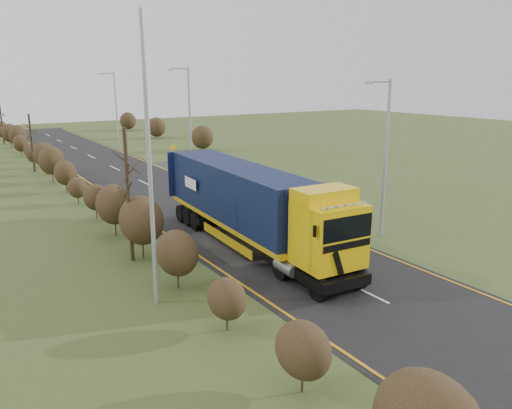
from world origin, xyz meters
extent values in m
plane|color=#3E4C20|center=(0.00, 0.00, 0.00)|extent=(160.00, 160.00, 0.00)
cube|color=black|center=(0.00, 10.00, 0.01)|extent=(8.00, 120.00, 0.02)
cube|color=#2C2A27|center=(6.50, 20.00, 0.01)|extent=(6.00, 18.00, 0.02)
cube|color=#C58C12|center=(-3.70, 10.00, 0.03)|extent=(0.12, 116.00, 0.01)
cube|color=#C58C12|center=(3.70, 10.00, 0.03)|extent=(0.12, 116.00, 0.01)
cube|color=silver|center=(0.00, -4.00, 0.03)|extent=(0.12, 3.00, 0.01)
cube|color=silver|center=(0.00, 4.00, 0.03)|extent=(0.12, 3.00, 0.01)
cube|color=silver|center=(0.00, 12.00, 0.03)|extent=(0.12, 3.00, 0.01)
cube|color=silver|center=(0.00, 20.00, 0.03)|extent=(0.12, 3.00, 0.01)
cube|color=silver|center=(0.00, 28.00, 0.03)|extent=(0.12, 3.00, 0.01)
cube|color=silver|center=(0.00, 36.00, 0.03)|extent=(0.12, 3.00, 0.01)
cube|color=silver|center=(0.00, 44.00, 0.03)|extent=(0.12, 3.00, 0.01)
cube|color=silver|center=(0.00, 52.00, 0.03)|extent=(0.12, 3.00, 0.01)
cube|color=silver|center=(0.00, 60.00, 0.03)|extent=(0.12, 3.00, 0.01)
ellipsoid|color=black|center=(-5.97, -8.00, 1.26)|extent=(1.34, 1.74, 1.54)
ellipsoid|color=black|center=(-6.02, -4.00, 1.14)|extent=(1.21, 1.57, 1.39)
ellipsoid|color=black|center=(-6.00, 0.00, 1.49)|extent=(1.58, 2.06, 1.82)
ellipsoid|color=black|center=(-5.98, 4.00, 1.84)|extent=(1.96, 2.55, 2.25)
ellipsoid|color=black|center=(-6.03, 8.00, 1.72)|extent=(1.83, 2.38, 2.10)
ellipsoid|color=black|center=(-5.95, 12.00, 1.28)|extent=(1.37, 1.78, 1.57)
ellipsoid|color=black|center=(-6.06, 16.00, 1.13)|extent=(1.20, 1.56, 1.38)
ellipsoid|color=black|center=(-5.92, 20.00, 1.46)|extent=(1.55, 2.02, 1.78)
ellipsoid|color=black|center=(-6.09, 24.00, 1.83)|extent=(1.95, 2.53, 2.24)
ellipsoid|color=black|center=(-5.90, 28.00, 1.74)|extent=(1.85, 2.41, 2.13)
ellipsoid|color=black|center=(-6.12, 32.00, 1.31)|extent=(1.40, 1.81, 1.61)
ellipsoid|color=black|center=(-5.87, 36.00, 1.12)|extent=(1.19, 1.55, 1.37)
ellipsoid|color=black|center=(-6.14, 40.00, 1.43)|extent=(1.52, 1.97, 1.75)
ellipsoid|color=black|center=(-5.84, 44.00, 1.81)|extent=(1.93, 2.51, 2.22)
ellipsoid|color=black|center=(-6.17, 48.00, 1.76)|extent=(1.88, 2.44, 2.16)
ellipsoid|color=black|center=(-5.82, 52.00, 1.34)|extent=(1.43, 1.85, 1.64)
ellipsoid|color=black|center=(-6.19, 56.00, 1.12)|extent=(1.19, 1.55, 1.37)
ellipsoid|color=black|center=(-5.80, 60.00, 1.40)|extent=(1.49, 1.93, 1.71)
cylinder|color=#302418|center=(-6.50, 4.00, 3.03)|extent=(0.18, 0.18, 6.05)
cylinder|color=#302418|center=(-6.50, 30.00, 2.53)|extent=(0.18, 0.18, 5.06)
cylinder|color=#302418|center=(-6.50, 52.00, 2.57)|extent=(0.18, 0.18, 5.15)
cube|color=black|center=(-1.02, -2.30, 0.67)|extent=(2.53, 4.51, 0.43)
cube|color=#EABB0A|center=(-1.02, -3.16, 2.24)|extent=(2.50, 2.23, 2.48)
cube|color=black|center=(-1.02, -4.16, 0.53)|extent=(2.39, 0.25, 0.53)
cube|color=black|center=(-1.42, -4.22, 1.48)|extent=(0.58, 0.05, 1.03)
cube|color=black|center=(-0.62, -4.22, 1.48)|extent=(0.58, 0.05, 1.03)
cube|color=black|center=(-1.02, -4.19, 2.77)|extent=(2.24, 0.18, 0.91)
cube|color=black|center=(-1.02, -4.22, 2.10)|extent=(2.19, 0.15, 0.27)
cube|color=#EABB0A|center=(-1.02, -2.83, 3.75)|extent=(2.46, 1.47, 0.53)
cylinder|color=silver|center=(-1.02, -3.97, 3.58)|extent=(2.10, 0.18, 0.06)
cube|color=black|center=(-2.38, -3.97, 2.82)|extent=(0.09, 0.12, 0.43)
cube|color=black|center=(0.35, -3.97, 2.82)|extent=(0.09, 0.12, 0.43)
cylinder|color=gray|center=(-2.12, -1.92, 0.72)|extent=(0.60, 1.27, 0.53)
cylinder|color=gray|center=(0.08, -1.92, 0.72)|extent=(0.60, 1.27, 0.53)
cube|color=gold|center=(-1.02, 3.91, 1.17)|extent=(3.05, 12.14, 0.23)
cube|color=black|center=(-1.02, 3.91, 2.60)|extent=(3.01, 11.76, 2.63)
cube|color=#101743|center=(-1.02, 9.75, 2.60)|extent=(2.37, 0.19, 2.63)
cube|color=#101743|center=(-1.02, -1.94, 2.60)|extent=(2.37, 0.19, 2.63)
cube|color=black|center=(-1.02, 7.53, 0.62)|extent=(2.38, 3.55, 0.33)
cube|color=gold|center=(-2.18, 2.95, 0.53)|extent=(0.34, 5.25, 0.43)
cube|color=gold|center=(0.15, 2.95, 0.53)|extent=(0.34, 5.25, 0.43)
cylinder|color=black|center=(-2.02, -3.83, 0.50)|extent=(0.36, 1.01, 0.99)
cylinder|color=black|center=(-0.02, -3.83, 0.50)|extent=(0.36, 1.01, 0.99)
cylinder|color=black|center=(-2.02, -1.44, 0.50)|extent=(0.36, 1.01, 0.99)
cylinder|color=black|center=(-0.02, -1.44, 0.50)|extent=(0.36, 1.01, 0.99)
cylinder|color=black|center=(-2.02, 6.67, 0.50)|extent=(0.36, 1.01, 0.99)
cylinder|color=black|center=(-0.02, 6.67, 0.50)|extent=(0.36, 1.01, 0.99)
cylinder|color=black|center=(-2.02, 7.63, 0.50)|extent=(0.36, 1.01, 0.99)
cylinder|color=black|center=(-0.02, 7.63, 0.50)|extent=(0.36, 1.01, 0.99)
cylinder|color=black|center=(-2.02, 8.58, 0.50)|extent=(0.36, 1.01, 0.99)
cylinder|color=black|center=(-0.02, 8.58, 0.50)|extent=(0.36, 1.01, 0.99)
imported|color=#AE1908|center=(7.40, 16.00, 0.71)|extent=(2.11, 4.31, 1.41)
imported|color=#0A0B38|center=(7.38, 20.94, 0.69)|extent=(2.08, 4.37, 1.38)
cylinder|color=#A0A3A5|center=(5.80, 0.53, 4.04)|extent=(0.18, 0.18, 8.08)
cylinder|color=#A0A3A5|center=(5.08, 0.53, 7.95)|extent=(1.44, 0.12, 0.12)
cube|color=#A0A3A5|center=(4.36, 0.53, 7.86)|extent=(0.40, 0.16, 0.13)
cylinder|color=#A0A3A5|center=(4.60, 21.26, 4.47)|extent=(0.18, 0.18, 8.95)
cylinder|color=#A0A3A5|center=(3.80, 21.26, 8.80)|extent=(1.59, 0.12, 0.12)
cube|color=#A0A3A5|center=(3.01, 21.26, 8.70)|extent=(0.45, 0.18, 0.14)
cylinder|color=#A0A3A5|center=(5.65, 44.74, 4.36)|extent=(0.18, 0.18, 8.72)
cylinder|color=#A0A3A5|center=(4.87, 44.74, 8.58)|extent=(1.55, 0.12, 0.12)
cube|color=#A0A3A5|center=(4.10, 44.74, 8.48)|extent=(0.44, 0.17, 0.14)
cylinder|color=#A0A3A5|center=(-7.20, -0.74, 5.16)|extent=(0.16, 0.16, 10.31)
cylinder|color=#A0A3A5|center=(5.60, 12.12, 0.92)|extent=(0.08, 0.08, 1.84)
cylinder|color=red|center=(5.60, 12.09, 1.84)|extent=(0.59, 0.04, 0.59)
cylinder|color=white|center=(5.60, 12.07, 1.84)|extent=(0.44, 0.02, 0.44)
cylinder|color=#A0A3A5|center=(5.80, 27.98, 0.70)|extent=(0.08, 0.08, 1.40)
cube|color=#F4A60D|center=(5.80, 27.93, 1.50)|extent=(0.71, 0.04, 0.71)
camera|label=1|loc=(-13.24, -17.16, 8.15)|focal=35.00mm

